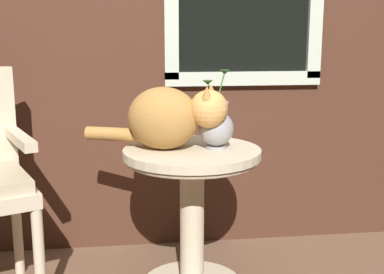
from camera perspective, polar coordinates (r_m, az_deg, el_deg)
wicker_side_table at (r=2.14m, az=0.00°, el=-6.56°), size 0.58×0.58×0.64m
cat at (r=2.06m, az=-2.68°, el=2.29°), size 0.59×0.35×0.27m
pewter_vase_with_ivy at (r=2.07m, az=2.80°, el=1.37°), size 0.15×0.15×0.33m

